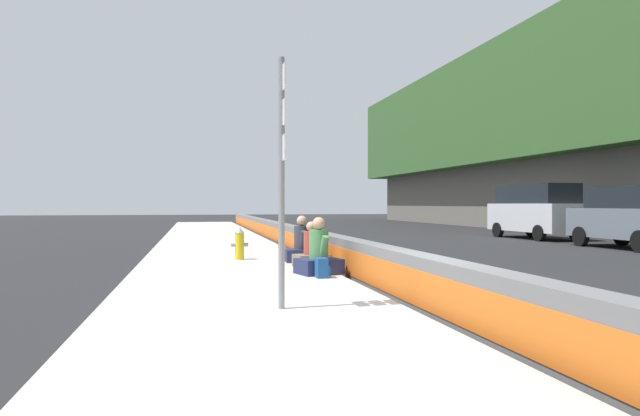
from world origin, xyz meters
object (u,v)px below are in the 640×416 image
Objects in this scene: backpack at (322,268)px; parked_car_fourth at (535,210)px; fire_hydrant at (240,243)px; seated_person_rear at (302,247)px; route_sign_post at (282,163)px; seated_person_foreground at (319,256)px; parked_car_third at (631,216)px; seated_person_middle at (311,252)px.

parked_car_fourth is (12.54, -13.15, 1.02)m from backpack.
fire_hydrant is 0.73× the size of seated_person_rear.
parked_car_fourth is (15.72, -14.46, -0.88)m from route_sign_post.
seated_person_foreground is at bearing -158.21° from fire_hydrant.
backpack is 0.08× the size of parked_car_third.
seated_person_middle is 1.23m from seated_person_rear.
parked_car_fourth is at bearing -50.95° from seated_person_middle.
fire_hydrant is 16.76m from parked_car_fourth.
route_sign_post reaches higher than seated_person_foreground.
seated_person_foreground is at bearing 114.07° from parked_car_third.
seated_person_foreground is 3.05× the size of backpack.
parked_car_third is (3.15, -12.82, 0.67)m from seated_person_rear.
seated_person_foreground is 14.20m from parked_car_third.
backpack is (-4.16, -1.34, -0.25)m from fire_hydrant.
route_sign_post is at bearing 163.86° from seated_person_middle.
backpack is at bearing 133.64° from parked_car_fourth.
route_sign_post is 4.39m from seated_person_foreground.
parked_car_fourth is (11.91, -13.08, 0.83)m from seated_person_foreground.
route_sign_post is at bearing -179.73° from fire_hydrant.
backpack is 0.08× the size of parked_car_fourth.
parked_car_third is 6.13m from parked_car_fourth.
seated_person_rear is at bearing -3.48° from backpack.
parked_car_fourth is at bearing -54.38° from seated_person_rear.
parked_car_fourth reaches higher than fire_hydrant.
parked_car_fourth is (9.28, -12.95, 0.84)m from seated_person_rear.
seated_person_foreground is 2.63m from seated_person_rear.
seated_person_middle is at bearing -180.00° from seated_person_rear.
route_sign_post reaches higher than parked_car_fourth.
seated_person_middle is (-2.13, -1.54, -0.11)m from fire_hydrant.
seated_person_foreground is 1.02× the size of seated_person_rear.
seated_person_middle reaches higher than fire_hydrant.
parked_car_fourth is (10.51, -12.95, 0.88)m from seated_person_middle.
route_sign_post is 7.52m from fire_hydrant.
route_sign_post is 4.09× the size of fire_hydrant.
route_sign_post reaches higher than seated_person_rear.
seated_person_middle is 0.90× the size of seated_person_rear.
parked_car_fourth is (8.38, -14.49, 0.77)m from fire_hydrant.
parked_car_third is at bearing -81.09° from fire_hydrant.
parked_car_fourth is at bearing -46.36° from backpack.
fire_hydrant is 0.18× the size of parked_car_third.
fire_hydrant is at bearing 59.63° from seated_person_rear.
route_sign_post is at bearing 160.08° from seated_person_foreground.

